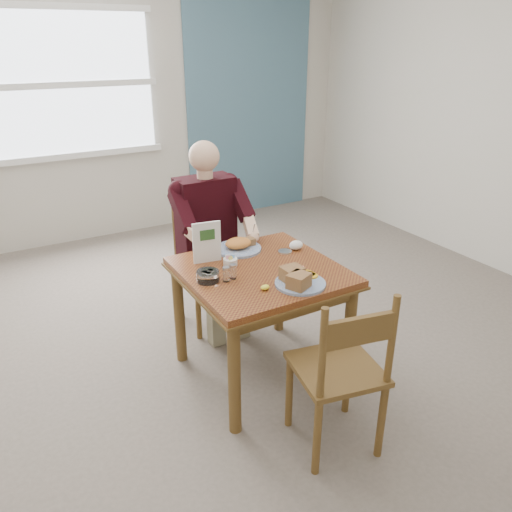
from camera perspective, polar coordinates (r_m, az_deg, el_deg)
floor at (r=3.37m, az=0.49°, el=-13.05°), size 6.00×6.00×0.00m
wall_back at (r=5.53m, az=-16.06°, el=16.42°), size 5.50×0.00×5.50m
accent_panel at (r=6.11m, az=-0.71°, el=17.89°), size 1.60×0.02×2.80m
lemon_wedge at (r=2.73m, az=1.04°, el=-3.61°), size 0.06×0.04×0.03m
napkin at (r=3.25m, az=4.60°, el=1.25°), size 0.10×0.09×0.06m
metal_dish at (r=3.21m, az=3.33°, el=0.50°), size 0.11×0.11×0.01m
window at (r=5.40m, az=-20.50°, el=17.87°), size 1.72×0.04×1.42m
table at (r=3.03m, az=0.53°, el=-3.33°), size 0.92×0.92×0.75m
chair_far at (r=3.74m, az=-5.67°, el=-0.70°), size 0.42×0.42×0.95m
chair_near at (r=2.60m, az=9.68°, el=-12.93°), size 0.49×0.49×0.95m
diner at (r=3.54m, az=-5.28°, el=3.69°), size 0.53×0.56×1.39m
near_plate at (r=2.78m, az=4.80°, el=-2.67°), size 0.35×0.35×0.10m
far_plate at (r=3.24m, az=-1.96°, el=1.22°), size 0.33×0.33×0.08m
caddy at (r=3.02m, az=-2.95°, el=-0.68°), size 0.11×0.11×0.06m
shakers at (r=2.83m, az=-3.03°, el=-1.93°), size 0.10×0.06×0.09m
creamer at (r=2.83m, az=-5.52°, el=-2.28°), size 0.15×0.15×0.06m
menu at (r=3.03m, az=-5.63°, el=1.59°), size 0.18×0.04×0.26m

